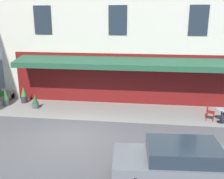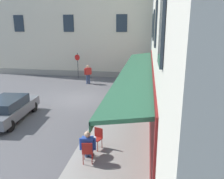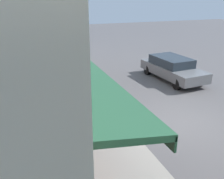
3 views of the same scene
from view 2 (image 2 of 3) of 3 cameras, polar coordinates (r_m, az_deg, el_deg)
ground_plane at (r=17.23m, az=-7.46°, el=-2.29°), size 70.00×70.00×0.00m
sidewalk_cafe_terrace at (r=13.58m, az=2.65°, el=-6.99°), size 20.50×3.20×0.01m
corner_building_facade at (r=30.02m, az=-7.50°, el=19.50°), size 10.12×17.00×15.00m
back_alley_steps at (r=22.89m, az=8.34°, el=2.64°), size 2.40×1.75×0.60m
cafe_table_near_entrance at (r=9.76m, az=-5.68°, el=-13.16°), size 0.60×0.60×0.75m
cafe_chair_red_back_row at (r=9.18m, az=-6.05°, el=-14.71°), size 0.46×0.46×0.91m
cafe_chair_red_facing_street at (r=10.19m, az=-3.61°, el=-11.46°), size 0.52×0.52×0.91m
seated_patron_in_blue at (r=9.30m, az=-5.95°, el=-13.31°), size 0.57×0.63×1.28m
walking_pedestrian_in_red at (r=21.57m, az=-5.93°, el=4.11°), size 0.54×0.61×1.77m
no_parking_sign at (r=23.98m, az=-8.48°, el=6.96°), size 0.18×0.57×2.60m
potted_plant_mid_terrace at (r=21.53m, az=5.65°, el=2.68°), size 0.43×0.43×1.06m
potted_plant_entrance_right at (r=20.63m, az=7.25°, el=2.08°), size 0.40×0.40×1.05m
potted_plant_under_sign at (r=19.56m, az=4.44°, el=1.20°), size 0.39×0.39×0.88m
potted_plant_by_steps at (r=22.23m, az=7.58°, el=2.95°), size 0.34×0.34×1.01m
potted_plant_entrance_left at (r=22.78m, az=5.37°, el=3.45°), size 0.41×0.41×1.12m
parked_car_grey at (r=14.21m, az=-24.17°, el=-4.29°), size 4.41×2.08×1.33m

